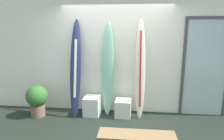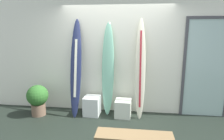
{
  "view_description": "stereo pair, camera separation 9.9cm",
  "coord_description": "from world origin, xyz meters",
  "px_view_note": "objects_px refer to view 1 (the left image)",
  "views": [
    {
      "loc": [
        0.35,
        -3.24,
        1.96
      ],
      "look_at": [
        -0.08,
        0.95,
        1.07
      ],
      "focal_mm": 30.96,
      "sensor_mm": 36.0,
      "label": 1
    },
    {
      "loc": [
        0.45,
        -3.23,
        1.96
      ],
      "look_at": [
        -0.08,
        0.95,
        1.07
      ],
      "focal_mm": 30.96,
      "sensor_mm": 36.0,
      "label": 2
    }
  ],
  "objects_px": {
    "potted_plant": "(37,99)",
    "bench": "(137,138)",
    "display_block_left": "(92,106)",
    "glass_door": "(205,66)",
    "surfboard_seafoam": "(108,70)",
    "display_block_center": "(123,108)",
    "surfboard_ivory": "(140,70)",
    "surfboard_navy": "(76,69)"
  },
  "relations": [
    {
      "from": "display_block_center",
      "to": "surfboard_seafoam",
      "type": "bearing_deg",
      "value": 158.23
    },
    {
      "from": "display_block_center",
      "to": "bench",
      "type": "distance_m",
      "value": 1.55
    },
    {
      "from": "display_block_center",
      "to": "glass_door",
      "type": "bearing_deg",
      "value": 9.21
    },
    {
      "from": "surfboard_navy",
      "to": "surfboard_seafoam",
      "type": "xyz_separation_m",
      "value": [
        0.72,
        0.13,
        -0.04
      ]
    },
    {
      "from": "display_block_left",
      "to": "bench",
      "type": "bearing_deg",
      "value": -56.89
    },
    {
      "from": "surfboard_seafoam",
      "to": "bench",
      "type": "bearing_deg",
      "value": -69.11
    },
    {
      "from": "surfboard_ivory",
      "to": "display_block_left",
      "type": "bearing_deg",
      "value": -175.9
    },
    {
      "from": "surfboard_ivory",
      "to": "display_block_left",
      "type": "height_order",
      "value": "surfboard_ivory"
    },
    {
      "from": "surfboard_navy",
      "to": "glass_door",
      "type": "height_order",
      "value": "glass_door"
    },
    {
      "from": "surfboard_navy",
      "to": "surfboard_seafoam",
      "type": "relative_size",
      "value": 1.04
    },
    {
      "from": "surfboard_seafoam",
      "to": "bench",
      "type": "distance_m",
      "value": 1.89
    },
    {
      "from": "potted_plant",
      "to": "bench",
      "type": "distance_m",
      "value": 2.6
    },
    {
      "from": "surfboard_ivory",
      "to": "potted_plant",
      "type": "xyz_separation_m",
      "value": [
        -2.32,
        -0.25,
        -0.67
      ]
    },
    {
      "from": "display_block_left",
      "to": "surfboard_navy",
      "type": "bearing_deg",
      "value": 177.94
    },
    {
      "from": "bench",
      "to": "surfboard_ivory",
      "type": "bearing_deg",
      "value": 86.51
    },
    {
      "from": "display_block_left",
      "to": "potted_plant",
      "type": "xyz_separation_m",
      "value": [
        -1.23,
        -0.17,
        0.19
      ]
    },
    {
      "from": "potted_plant",
      "to": "bench",
      "type": "xyz_separation_m",
      "value": [
        2.23,
        -1.35,
        -0.02
      ]
    },
    {
      "from": "surfboard_ivory",
      "to": "glass_door",
      "type": "height_order",
      "value": "glass_door"
    },
    {
      "from": "surfboard_seafoam",
      "to": "display_block_center",
      "type": "distance_m",
      "value": 0.94
    },
    {
      "from": "display_block_left",
      "to": "glass_door",
      "type": "height_order",
      "value": "glass_door"
    },
    {
      "from": "surfboard_navy",
      "to": "potted_plant",
      "type": "height_order",
      "value": "surfboard_navy"
    },
    {
      "from": "surfboard_seafoam",
      "to": "glass_door",
      "type": "bearing_deg",
      "value": 3.89
    },
    {
      "from": "surfboard_seafoam",
      "to": "potted_plant",
      "type": "distance_m",
      "value": 1.74
    },
    {
      "from": "glass_door",
      "to": "bench",
      "type": "distance_m",
      "value": 2.5
    },
    {
      "from": "surfboard_ivory",
      "to": "potted_plant",
      "type": "distance_m",
      "value": 2.43
    },
    {
      "from": "surfboard_seafoam",
      "to": "potted_plant",
      "type": "height_order",
      "value": "surfboard_seafoam"
    },
    {
      "from": "bench",
      "to": "glass_door",
      "type": "bearing_deg",
      "value": 49.43
    },
    {
      "from": "surfboard_ivory",
      "to": "bench",
      "type": "distance_m",
      "value": 1.75
    },
    {
      "from": "surfboard_seafoam",
      "to": "display_block_left",
      "type": "distance_m",
      "value": 0.91
    },
    {
      "from": "surfboard_ivory",
      "to": "display_block_center",
      "type": "relative_size",
      "value": 5.6
    },
    {
      "from": "display_block_center",
      "to": "glass_door",
      "type": "distance_m",
      "value": 2.07
    },
    {
      "from": "surfboard_ivory",
      "to": "glass_door",
      "type": "xyz_separation_m",
      "value": [
        1.45,
        0.21,
        0.06
      ]
    },
    {
      "from": "surfboard_seafoam",
      "to": "bench",
      "type": "height_order",
      "value": "surfboard_seafoam"
    },
    {
      "from": "display_block_left",
      "to": "display_block_center",
      "type": "bearing_deg",
      "value": -0.59
    },
    {
      "from": "potted_plant",
      "to": "glass_door",
      "type": "bearing_deg",
      "value": 6.87
    },
    {
      "from": "surfboard_navy",
      "to": "surfboard_ivory",
      "type": "distance_m",
      "value": 1.45
    },
    {
      "from": "surfboard_seafoam",
      "to": "display_block_center",
      "type": "relative_size",
      "value": 5.38
    },
    {
      "from": "potted_plant",
      "to": "surfboard_seafoam",
      "type": "bearing_deg",
      "value": 10.88
    },
    {
      "from": "glass_door",
      "to": "surfboard_ivory",
      "type": "bearing_deg",
      "value": -171.81
    },
    {
      "from": "surfboard_seafoam",
      "to": "surfboard_ivory",
      "type": "relative_size",
      "value": 0.96
    },
    {
      "from": "surfboard_ivory",
      "to": "display_block_center",
      "type": "height_order",
      "value": "surfboard_ivory"
    },
    {
      "from": "glass_door",
      "to": "potted_plant",
      "type": "xyz_separation_m",
      "value": [
        -3.77,
        -0.45,
        -0.74
      ]
    }
  ]
}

